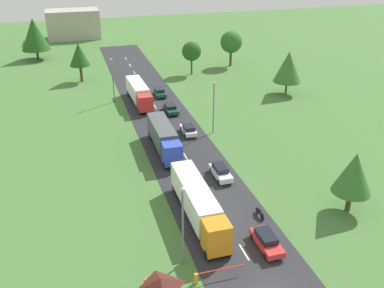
{
  "coord_description": "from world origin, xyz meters",
  "views": [
    {
      "loc": [
        -14.16,
        -24.69,
        27.57
      ],
      "look_at": [
        0.65,
        25.59,
        2.29
      ],
      "focal_mm": 40.92,
      "sensor_mm": 36.0,
      "label": 1
    }
  ],
  "objects_px": {
    "person_lead": "(145,286)",
    "distant_building": "(73,24)",
    "truck_second": "(164,137)",
    "car_fourth": "(171,108)",
    "barrier_gate": "(205,275)",
    "car_third": "(189,130)",
    "lamppost_third": "(113,78)",
    "lamppost_second": "(214,105)",
    "truck_lead": "(198,203)",
    "lamppost_lead": "(183,223)",
    "tree_birch": "(231,42)",
    "tree_maple": "(34,34)",
    "car_lead": "(267,241)",
    "truck_third": "(139,92)",
    "motorcycle_courier": "(260,213)",
    "car_fifth": "(160,92)",
    "tree_elm": "(79,55)",
    "tree_ash": "(354,173)",
    "tree_oak": "(192,51)",
    "car_second": "(221,172)"
  },
  "relations": [
    {
      "from": "person_lead",
      "to": "tree_ash",
      "type": "distance_m",
      "value": 24.77
    },
    {
      "from": "truck_second",
      "to": "motorcycle_courier",
      "type": "height_order",
      "value": "truck_second"
    },
    {
      "from": "car_lead",
      "to": "barrier_gate",
      "type": "height_order",
      "value": "car_lead"
    },
    {
      "from": "car_third",
      "to": "distant_building",
      "type": "xyz_separation_m",
      "value": [
        -13.17,
        74.65,
        3.19
      ]
    },
    {
      "from": "car_third",
      "to": "tree_elm",
      "type": "relative_size",
      "value": 0.51
    },
    {
      "from": "truck_third",
      "to": "tree_oak",
      "type": "xyz_separation_m",
      "value": [
        14.12,
        14.7,
        2.91
      ]
    },
    {
      "from": "motorcycle_courier",
      "to": "tree_elm",
      "type": "xyz_separation_m",
      "value": [
        -15.29,
        54.42,
        5.07
      ]
    },
    {
      "from": "car_lead",
      "to": "distant_building",
      "type": "relative_size",
      "value": 0.31
    },
    {
      "from": "truck_third",
      "to": "car_lead",
      "type": "bearing_deg",
      "value": -83.85
    },
    {
      "from": "car_second",
      "to": "lamppost_third",
      "type": "relative_size",
      "value": 0.55
    },
    {
      "from": "car_lead",
      "to": "truck_third",
      "type": "bearing_deg",
      "value": 96.15
    },
    {
      "from": "car_third",
      "to": "motorcycle_courier",
      "type": "distance_m",
      "value": 22.8
    },
    {
      "from": "car_fourth",
      "to": "car_fifth",
      "type": "distance_m",
      "value": 8.68
    },
    {
      "from": "person_lead",
      "to": "lamppost_second",
      "type": "distance_m",
      "value": 34.16
    },
    {
      "from": "lamppost_second",
      "to": "distant_building",
      "type": "xyz_separation_m",
      "value": [
        -16.96,
        75.05,
        -0.54
      ]
    },
    {
      "from": "car_fourth",
      "to": "tree_birch",
      "type": "distance_m",
      "value": 32.23
    },
    {
      "from": "car_fourth",
      "to": "distant_building",
      "type": "bearing_deg",
      "value": 101.09
    },
    {
      "from": "lamppost_lead",
      "to": "tree_birch",
      "type": "distance_m",
      "value": 67.96
    },
    {
      "from": "tree_ash",
      "to": "car_lead",
      "type": "bearing_deg",
      "value": -163.6
    },
    {
      "from": "car_fifth",
      "to": "tree_ash",
      "type": "xyz_separation_m",
      "value": [
        11.68,
        -42.58,
        3.87
      ]
    },
    {
      "from": "truck_lead",
      "to": "person_lead",
      "type": "relative_size",
      "value": 8.57
    },
    {
      "from": "barrier_gate",
      "to": "distant_building",
      "type": "bearing_deg",
      "value": 93.24
    },
    {
      "from": "motorcycle_courier",
      "to": "tree_ash",
      "type": "distance_m",
      "value": 10.78
    },
    {
      "from": "car_third",
      "to": "barrier_gate",
      "type": "bearing_deg",
      "value": -103.41
    },
    {
      "from": "car_third",
      "to": "tree_oak",
      "type": "relative_size",
      "value": 0.57
    },
    {
      "from": "truck_third",
      "to": "tree_oak",
      "type": "distance_m",
      "value": 20.59
    },
    {
      "from": "person_lead",
      "to": "distant_building",
      "type": "bearing_deg",
      "value": 90.39
    },
    {
      "from": "car_lead",
      "to": "car_fourth",
      "type": "xyz_separation_m",
      "value": [
        -0.32,
        37.24,
        -0.05
      ]
    },
    {
      "from": "lamppost_lead",
      "to": "tree_birch",
      "type": "relative_size",
      "value": 1.04
    },
    {
      "from": "tree_ash",
      "to": "tree_oak",
      "type": "bearing_deg",
      "value": 92.01
    },
    {
      "from": "car_third",
      "to": "tree_maple",
      "type": "distance_m",
      "value": 57.63
    },
    {
      "from": "car_lead",
      "to": "car_fifth",
      "type": "relative_size",
      "value": 1.07
    },
    {
      "from": "truck_second",
      "to": "car_fourth",
      "type": "xyz_separation_m",
      "value": [
        4.38,
        13.79,
        -1.32
      ]
    },
    {
      "from": "truck_third",
      "to": "tree_elm",
      "type": "xyz_separation_m",
      "value": [
        -9.08,
        16.06,
        3.54
      ]
    },
    {
      "from": "car_third",
      "to": "lamppost_third",
      "type": "distance_m",
      "value": 20.12
    },
    {
      "from": "car_fifth",
      "to": "distant_building",
      "type": "height_order",
      "value": "distant_building"
    },
    {
      "from": "car_fourth",
      "to": "tree_elm",
      "type": "distance_m",
      "value": 26.29
    },
    {
      "from": "tree_maple",
      "to": "tree_elm",
      "type": "relative_size",
      "value": 1.23
    },
    {
      "from": "barrier_gate",
      "to": "distant_building",
      "type": "relative_size",
      "value": 0.32
    },
    {
      "from": "lamppost_second",
      "to": "motorcycle_courier",
      "type": "bearing_deg",
      "value": -95.96
    },
    {
      "from": "truck_lead",
      "to": "tree_ash",
      "type": "xyz_separation_m",
      "value": [
        16.35,
        -2.96,
        2.55
      ]
    },
    {
      "from": "car_fifth",
      "to": "tree_maple",
      "type": "xyz_separation_m",
      "value": [
        -22.51,
        34.35,
        5.23
      ]
    },
    {
      "from": "person_lead",
      "to": "lamppost_third",
      "type": "distance_m",
      "value": 48.15
    },
    {
      "from": "tree_birch",
      "to": "distant_building",
      "type": "xyz_separation_m",
      "value": [
        -33.03,
        40.44,
        -1.42
      ]
    },
    {
      "from": "truck_third",
      "to": "lamppost_lead",
      "type": "relative_size",
      "value": 1.46
    },
    {
      "from": "truck_lead",
      "to": "barrier_gate",
      "type": "relative_size",
      "value": 2.97
    },
    {
      "from": "lamppost_second",
      "to": "distant_building",
      "type": "distance_m",
      "value": 76.94
    },
    {
      "from": "car_fifth",
      "to": "tree_maple",
      "type": "height_order",
      "value": "tree_maple"
    },
    {
      "from": "car_fifth",
      "to": "tree_elm",
      "type": "relative_size",
      "value": 0.53
    },
    {
      "from": "tree_elm",
      "to": "distant_building",
      "type": "relative_size",
      "value": 0.54
    }
  ]
}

